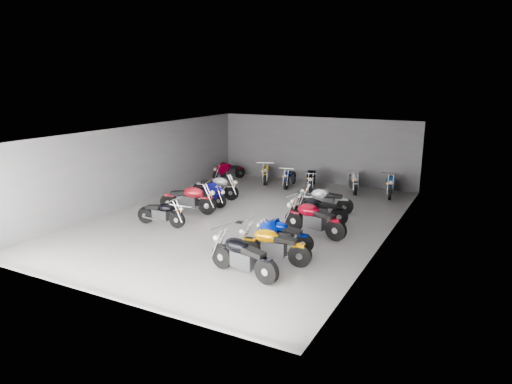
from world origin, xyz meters
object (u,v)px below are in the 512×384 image
at_px(motorcycle_left_e, 207,194).
at_px(motorcycle_right_d, 314,219).
at_px(drain_grate, 240,222).
at_px(motorcycle_right_a, 243,256).
at_px(motorcycle_back_c, 290,178).
at_px(motorcycle_left_d, 189,199).
at_px(motorcycle_back_d, 312,180).
at_px(motorcycle_left_c, 161,213).
at_px(motorcycle_back_e, 354,181).
at_px(motorcycle_back_a, 229,171).
at_px(motorcycle_right_b, 273,245).
at_px(motorcycle_left_f, 216,187).
at_px(motorcycle_back_f, 391,185).
at_px(motorcycle_right_e, 318,210).
at_px(motorcycle_right_c, 283,235).
at_px(motorcycle_back_b, 266,173).
at_px(motorcycle_right_f, 325,200).

height_order(motorcycle_left_e, motorcycle_right_d, motorcycle_right_d).
bearing_deg(drain_grate, motorcycle_right_a, -59.53).
bearing_deg(motorcycle_back_c, motorcycle_left_d, 65.73).
xyz_separation_m(motorcycle_right_a, motorcycle_back_d, (-1.81, 9.76, -0.05)).
bearing_deg(motorcycle_left_c, motorcycle_left_e, 177.32).
height_order(motorcycle_right_a, motorcycle_back_e, motorcycle_right_a).
bearing_deg(motorcycle_left_c, motorcycle_back_a, -170.46).
relative_size(drain_grate, motorcycle_right_b, 0.15).
bearing_deg(motorcycle_left_f, motorcycle_back_f, 114.70).
bearing_deg(motorcycle_left_f, motorcycle_back_a, -163.85).
xyz_separation_m(drain_grate, motorcycle_back_d, (0.47, 5.88, 0.47)).
bearing_deg(motorcycle_right_d, motorcycle_left_c, 118.11).
distance_m(motorcycle_right_b, motorcycle_right_e, 3.92).
bearing_deg(motorcycle_right_b, motorcycle_back_c, 14.18).
bearing_deg(motorcycle_left_c, motorcycle_back_d, 156.14).
bearing_deg(motorcycle_right_c, motorcycle_back_d, 13.96).
height_order(motorcycle_back_b, motorcycle_back_f, motorcycle_back_f).
height_order(motorcycle_right_c, motorcycle_back_f, motorcycle_back_f).
distance_m(motorcycle_right_f, motorcycle_back_d, 3.75).
distance_m(motorcycle_right_a, motorcycle_right_c, 2.22).
bearing_deg(motorcycle_right_c, motorcycle_left_c, 88.25).
bearing_deg(drain_grate, motorcycle_back_c, 96.41).
relative_size(motorcycle_right_a, motorcycle_back_a, 1.22).
bearing_deg(motorcycle_left_f, motorcycle_left_c, -2.24).
distance_m(motorcycle_left_d, motorcycle_right_e, 4.95).
xyz_separation_m(motorcycle_back_b, motorcycle_back_c, (1.42, -0.34, -0.05)).
relative_size(drain_grate, motorcycle_right_e, 0.16).
bearing_deg(motorcycle_right_b, motorcycle_right_e, -4.73).
bearing_deg(motorcycle_right_d, motorcycle_back_b, 49.13).
relative_size(motorcycle_right_c, motorcycle_back_a, 1.06).
xyz_separation_m(motorcycle_back_c, motorcycle_back_f, (4.61, 0.44, 0.07)).
xyz_separation_m(motorcycle_left_d, motorcycle_right_a, (4.64, -4.03, -0.02)).
bearing_deg(motorcycle_back_e, motorcycle_right_e, 69.42).
bearing_deg(motorcycle_right_c, motorcycle_left_f, 50.19).
bearing_deg(motorcycle_right_b, motorcycle_back_e, -4.52).
distance_m(motorcycle_right_b, motorcycle_back_c, 9.29).
distance_m(motorcycle_back_c, motorcycle_back_e, 3.00).
bearing_deg(drain_grate, motorcycle_back_e, 70.16).
bearing_deg(motorcycle_back_d, motorcycle_right_f, 102.33).
distance_m(motorcycle_left_f, motorcycle_right_a, 7.95).
xyz_separation_m(drain_grate, motorcycle_back_f, (3.94, 6.36, 0.51)).
xyz_separation_m(motorcycle_back_a, motorcycle_back_e, (6.31, 0.50, 0.02)).
distance_m(motorcycle_right_d, motorcycle_back_c, 6.91).
xyz_separation_m(motorcycle_left_d, motorcycle_back_a, (-1.66, 5.72, -0.09)).
relative_size(motorcycle_left_e, motorcycle_back_c, 1.08).
height_order(motorcycle_right_b, motorcycle_back_d, motorcycle_right_b).
height_order(motorcycle_right_c, motorcycle_right_e, motorcycle_right_e).
height_order(motorcycle_right_b, motorcycle_back_e, motorcycle_right_b).
bearing_deg(motorcycle_right_a, motorcycle_right_f, 11.70).
bearing_deg(motorcycle_back_b, motorcycle_back_f, 158.44).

